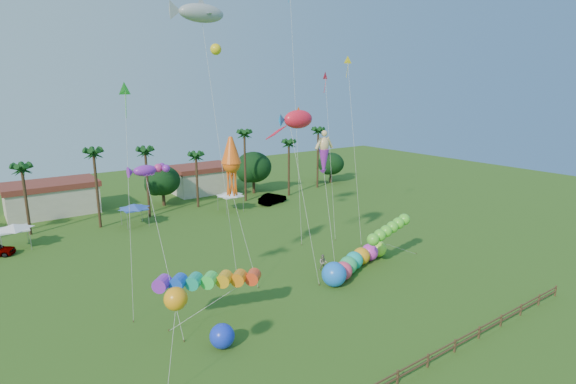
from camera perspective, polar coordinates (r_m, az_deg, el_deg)
ground at (r=36.80m, az=9.53°, el=-16.77°), size 160.00×160.00×0.00m
tree_line at (r=72.62m, az=-13.49°, el=1.73°), size 69.46×8.91×11.00m
buildings_row at (r=76.57m, az=-19.73°, el=0.15°), size 35.00×7.00×4.00m
tent_row at (r=62.82m, az=-18.80°, el=-1.82°), size 31.00×4.00×0.60m
fence at (r=33.21m, az=17.35°, el=-19.59°), size 36.12×0.12×1.00m
car_b at (r=71.90m, az=-1.97°, el=-0.84°), size 5.36×3.09×1.67m
spectator_b at (r=46.30m, az=4.47°, el=-8.94°), size 1.04×1.04×1.71m
caterpillar_inflatable at (r=46.39m, az=8.31°, el=-8.83°), size 11.31×5.21×2.34m
blue_ball at (r=34.05m, az=-8.37°, el=-17.64°), size 1.80×1.80×1.80m
rainbow_tube at (r=36.06m, az=-7.32°, el=-11.42°), size 8.36×5.60×3.88m
green_worm at (r=46.08m, az=10.76°, el=-5.96°), size 10.86×3.75×4.08m
orange_ball_kite at (r=27.78m, az=-14.07°, el=-13.03°), size 1.83×1.63×6.89m
merman_kite at (r=48.05m, az=4.58°, el=4.70°), size 2.69×4.91×13.42m
fish_kite at (r=44.83m, az=1.32°, el=9.22°), size 5.13×7.33×16.18m
shark_kite at (r=46.63m, az=-10.92°, el=21.40°), size 6.12×7.12×26.20m
squid_kite at (r=42.26m, az=-7.21°, el=3.53°), size 1.94×4.68×13.93m
lobster_kite at (r=35.19m, az=-17.68°, el=2.60°), size 3.30×5.65×12.78m
delta_kite_red at (r=57.02m, az=4.78°, el=14.06°), size 2.55×5.05×20.12m
delta_kite_yellow at (r=54.37m, az=7.64°, el=15.68°), size 1.47×4.52×21.78m
delta_kite_green at (r=38.76m, az=-20.01°, el=11.72°), size 2.58×4.18×18.69m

